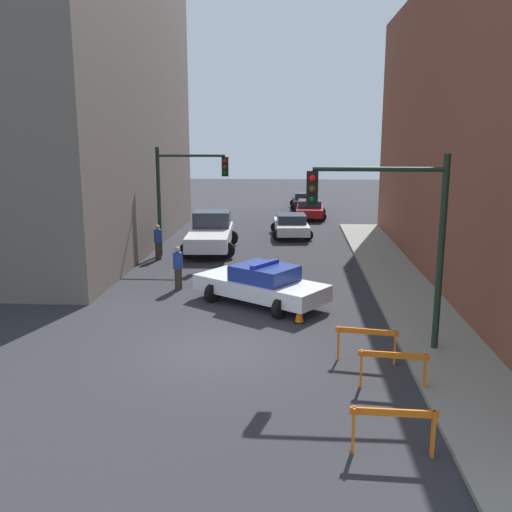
# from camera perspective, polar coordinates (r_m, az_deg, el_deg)

# --- Properties ---
(ground_plane) EXTENTS (120.00, 120.00, 0.00)m
(ground_plane) POSITION_cam_1_polar(r_m,az_deg,el_deg) (15.74, -3.92, -9.56)
(ground_plane) COLOR #2D2D33
(sidewalk_right) EXTENTS (2.40, 44.00, 0.12)m
(sidewalk_right) POSITION_cam_1_polar(r_m,az_deg,el_deg) (16.14, 18.79, -9.42)
(sidewalk_right) COLOR gray
(sidewalk_right) RESTS_ON ground_plane
(traffic_light_near) EXTENTS (3.64, 0.35, 5.20)m
(traffic_light_near) POSITION_cam_1_polar(r_m,az_deg,el_deg) (15.33, 13.94, 3.22)
(traffic_light_near) COLOR black
(traffic_light_near) RESTS_ON sidewalk_right
(traffic_light_far) EXTENTS (3.44, 0.35, 5.20)m
(traffic_light_far) POSITION_cam_1_polar(r_m,az_deg,el_deg) (27.38, -7.50, 6.98)
(traffic_light_far) COLOR black
(traffic_light_far) RESTS_ON ground_plane
(police_car) EXTENTS (4.92, 4.19, 1.52)m
(police_car) POSITION_cam_1_polar(r_m,az_deg,el_deg) (19.69, 0.54, -2.83)
(police_car) COLOR white
(police_car) RESTS_ON ground_plane
(white_truck) EXTENTS (2.82, 5.50, 1.90)m
(white_truck) POSITION_cam_1_polar(r_m,az_deg,el_deg) (28.88, -4.54, 2.33)
(white_truck) COLOR silver
(white_truck) RESTS_ON ground_plane
(parked_car_near) EXTENTS (2.49, 4.42, 1.31)m
(parked_car_near) POSITION_cam_1_polar(r_m,az_deg,el_deg) (32.85, 3.54, 3.13)
(parked_car_near) COLOR silver
(parked_car_near) RESTS_ON ground_plane
(parked_car_mid) EXTENTS (2.37, 4.36, 1.31)m
(parked_car_mid) POSITION_cam_1_polar(r_m,az_deg,el_deg) (39.95, 5.40, 4.71)
(parked_car_mid) COLOR maroon
(parked_car_mid) RESTS_ON ground_plane
(parked_car_far) EXTENTS (2.39, 4.37, 1.31)m
(parked_car_far) POSITION_cam_1_polar(r_m,az_deg,el_deg) (44.90, 4.91, 5.54)
(parked_car_far) COLOR black
(parked_car_far) RESTS_ON ground_plane
(pedestrian_crossing) EXTENTS (0.51, 0.51, 1.66)m
(pedestrian_crossing) POSITION_cam_1_polar(r_m,az_deg,el_deg) (21.77, -7.80, -1.12)
(pedestrian_crossing) COLOR #382D23
(pedestrian_crossing) RESTS_ON ground_plane
(pedestrian_corner) EXTENTS (0.45, 0.45, 1.66)m
(pedestrian_corner) POSITION_cam_1_polar(r_m,az_deg,el_deg) (27.08, -9.78, 1.43)
(pedestrian_corner) COLOR #382D23
(pedestrian_corner) RESTS_ON ground_plane
(barrier_front) EXTENTS (1.60, 0.22, 0.90)m
(barrier_front) POSITION_cam_1_polar(r_m,az_deg,el_deg) (11.17, 13.58, -15.96)
(barrier_front) COLOR orange
(barrier_front) RESTS_ON ground_plane
(barrier_mid) EXTENTS (1.60, 0.32, 0.90)m
(barrier_mid) POSITION_cam_1_polar(r_m,az_deg,el_deg) (13.74, 13.55, -10.45)
(barrier_mid) COLOR orange
(barrier_mid) RESTS_ON ground_plane
(barrier_back) EXTENTS (1.59, 0.40, 0.90)m
(barrier_back) POSITION_cam_1_polar(r_m,az_deg,el_deg) (15.13, 10.99, -8.18)
(barrier_back) COLOR orange
(barrier_back) RESTS_ON ground_plane
(traffic_cone) EXTENTS (0.36, 0.36, 0.66)m
(traffic_cone) POSITION_cam_1_polar(r_m,az_deg,el_deg) (17.99, 4.37, -5.68)
(traffic_cone) COLOR black
(traffic_cone) RESTS_ON ground_plane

